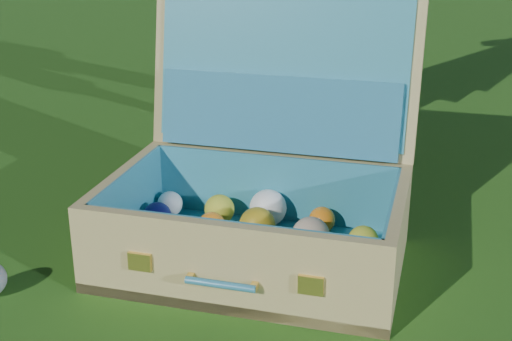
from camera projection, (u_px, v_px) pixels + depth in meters
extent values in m
plane|color=#215114|center=(187.00, 282.00, 1.48)|extent=(60.00, 60.00, 0.00)
cube|color=tan|center=(253.00, 260.00, 1.55)|extent=(0.70, 0.54, 0.02)
cube|color=tan|center=(225.00, 269.00, 1.34)|extent=(0.62, 0.15, 0.19)
cube|color=tan|center=(276.00, 191.00, 1.70)|extent=(0.62, 0.15, 0.19)
cube|color=tan|center=(123.00, 210.00, 1.59)|extent=(0.10, 0.37, 0.19)
cube|color=tan|center=(397.00, 243.00, 1.44)|extent=(0.10, 0.37, 0.19)
cube|color=teal|center=(253.00, 254.00, 1.54)|extent=(0.64, 0.48, 0.01)
cube|color=teal|center=(227.00, 260.00, 1.35)|extent=(0.57, 0.12, 0.17)
cube|color=teal|center=(274.00, 189.00, 1.68)|extent=(0.57, 0.12, 0.17)
cube|color=teal|center=(129.00, 206.00, 1.59)|extent=(0.08, 0.37, 0.17)
cube|color=teal|center=(390.00, 237.00, 1.44)|extent=(0.08, 0.37, 0.17)
cube|color=tan|center=(284.00, 63.00, 1.65)|extent=(0.64, 0.24, 0.42)
cube|color=teal|center=(282.00, 63.00, 1.63)|extent=(0.59, 0.19, 0.37)
cube|color=teal|center=(278.00, 114.00, 1.65)|extent=(0.56, 0.16, 0.18)
cube|color=#F2C659|center=(140.00, 262.00, 1.37)|extent=(0.05, 0.02, 0.04)
cube|color=#F2C659|center=(311.00, 285.00, 1.29)|extent=(0.05, 0.02, 0.04)
cylinder|color=teal|center=(220.00, 284.00, 1.32)|extent=(0.14, 0.04, 0.01)
cube|color=#F2C659|center=(190.00, 278.00, 1.34)|extent=(0.02, 0.02, 0.01)
cube|color=#F2C659|center=(254.00, 287.00, 1.31)|extent=(0.02, 0.02, 0.01)
sphere|color=gold|center=(125.00, 257.00, 1.46)|extent=(0.06, 0.06, 0.06)
sphere|color=#A8130D|center=(180.00, 262.00, 1.45)|extent=(0.05, 0.05, 0.05)
sphere|color=#AC8916|center=(238.00, 265.00, 1.41)|extent=(0.08, 0.08, 0.08)
sphere|color=orange|center=(292.00, 275.00, 1.39)|extent=(0.06, 0.06, 0.06)
sphere|color=white|center=(350.00, 279.00, 1.35)|extent=(0.09, 0.09, 0.09)
sphere|color=gold|center=(139.00, 234.00, 1.55)|extent=(0.07, 0.07, 0.07)
sphere|color=#0D0E43|center=(189.00, 240.00, 1.51)|extent=(0.08, 0.08, 0.08)
sphere|color=beige|center=(248.00, 249.00, 1.48)|extent=(0.07, 0.07, 0.07)
sphere|color=#A8130D|center=(300.00, 259.00, 1.47)|extent=(0.05, 0.05, 0.05)
sphere|color=gold|center=(355.00, 264.00, 1.43)|extent=(0.06, 0.06, 0.06)
sphere|color=#0D0E43|center=(157.00, 217.00, 1.64)|extent=(0.07, 0.07, 0.07)
sphere|color=orange|center=(212.00, 226.00, 1.59)|extent=(0.06, 0.06, 0.06)
sphere|color=#AC8916|center=(257.00, 225.00, 1.58)|extent=(0.08, 0.08, 0.08)
sphere|color=beige|center=(311.00, 236.00, 1.53)|extent=(0.08, 0.08, 0.08)
sphere|color=gold|center=(363.00, 241.00, 1.52)|extent=(0.07, 0.07, 0.07)
sphere|color=white|center=(170.00, 204.00, 1.71)|extent=(0.06, 0.06, 0.06)
sphere|color=gold|center=(219.00, 209.00, 1.67)|extent=(0.07, 0.07, 0.07)
sphere|color=white|center=(268.00, 208.00, 1.66)|extent=(0.09, 0.09, 0.09)
sphere|color=orange|center=(322.00, 220.00, 1.63)|extent=(0.06, 0.06, 0.06)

